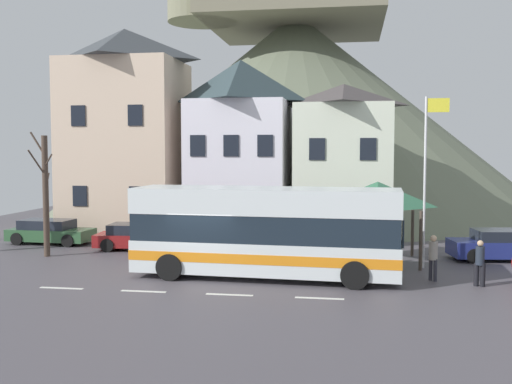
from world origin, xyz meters
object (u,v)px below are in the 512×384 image
Objects in this scene: townhouse_02 at (343,161)px; townhouse_00 at (126,132)px; parked_car_01 at (500,245)px; flagpole at (427,169)px; townhouse_01 at (241,149)px; parked_car_00 at (50,232)px; parked_car_02 at (141,237)px; bus_shelter at (378,195)px; pedestrian_01 at (433,254)px; bare_tree_02 at (45,194)px; public_bench at (331,243)px; transit_bus at (266,233)px; pedestrian_00 at (480,263)px; hilltop_castle at (295,105)px.

townhouse_00 is at bearing -177.50° from townhouse_02.
flagpole is at bearing 26.23° from parked_car_01.
flagpole is at bearing -40.51° from townhouse_01.
parked_car_02 is at bearing -8.25° from parked_car_00.
pedestrian_01 is (1.89, -3.55, -1.91)m from bus_shelter.
townhouse_02 is 4.96× the size of pedestrian_01.
parked_car_01 is 20.39m from bare_tree_02.
public_bench is (14.45, -0.67, -0.15)m from parked_car_00.
bus_shelter is (4.28, 3.97, 1.20)m from transit_bus.
parked_car_02 is (5.28, -1.00, 0.00)m from parked_car_00.
transit_bus is 6.26m from public_bench.
pedestrian_01 is (-1.51, 0.65, 0.16)m from pedestrian_00.
parked_car_00 is (-9.23, -4.27, -4.28)m from townhouse_01.
parked_car_02 is 14.00m from pedestrian_01.
townhouse_00 is at bearing 157.36° from public_bench.
pedestrian_00 is at bearing -9.79° from bare_tree_02.
transit_bus is at bearing -137.15° from bus_shelter.
parked_car_01 is at bearing 70.18° from pedestrian_00.
pedestrian_01 is at bearing -48.25° from townhouse_01.
public_bench is at bearing 71.28° from transit_bus.
transit_bus is 10.94m from bare_tree_02.
hilltop_castle is 8.77× the size of parked_car_02.
townhouse_02 is 1.21× the size of flagpole.
flagpole is at bearing 89.75° from pedestrian_01.
hilltop_castle reaches higher than townhouse_00.
hilltop_castle reaches higher than flagpole.
hilltop_castle is at bearing 85.56° from townhouse_01.
pedestrian_00 is 0.97× the size of pedestrian_01.
bare_tree_02 is at bearing -1.64° from parked_car_01.
parked_car_01 is at bearing -63.77° from hilltop_castle.
townhouse_00 is 7.11× the size of pedestrian_00.
transit_bus is at bearing 178.26° from pedestrian_00.
townhouse_00 is 7.37× the size of public_bench.
parked_car_01 is 5.79m from pedestrian_00.
bus_shelter is 3.62m from public_bench.
pedestrian_01 is 3.89m from flagpole.
bus_shelter is 5.79m from pedestrian_00.
parked_car_02 is at bearing 169.04° from flagpole.
townhouse_02 is 0.83× the size of transit_bus.
townhouse_00 is 1.16× the size of transit_bus.
flagpole is (13.10, -2.53, 3.42)m from parked_car_02.
townhouse_00 is at bearing 84.07° from bare_tree_02.
transit_bus reaches higher than parked_car_00.
hilltop_castle is 26.69m from parked_car_01.
townhouse_00 is 1.19× the size of townhouse_01.
townhouse_01 is 5.76× the size of pedestrian_01.
townhouse_01 is at bearing 131.75° from pedestrian_01.
pedestrian_01 reaches higher than parked_car_00.
hilltop_castle is 9.14× the size of parked_car_00.
townhouse_00 reaches higher than pedestrian_01.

